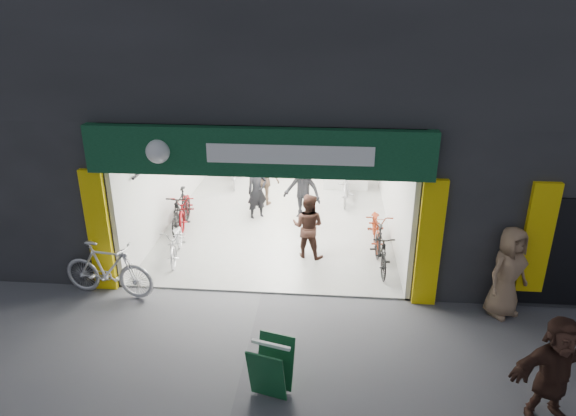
# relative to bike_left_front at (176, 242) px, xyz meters

# --- Properties ---
(ground) EXTENTS (60.00, 60.00, 0.00)m
(ground) POSITION_rel_bike_left_front_xyz_m (2.16, -1.38, -0.42)
(ground) COLOR #56565B
(ground) RESTS_ON ground
(building) EXTENTS (17.00, 10.27, 8.00)m
(building) POSITION_rel_bike_left_front_xyz_m (3.07, 3.61, 3.90)
(building) COLOR #232326
(building) RESTS_ON ground
(bike_left_front) EXTENTS (0.80, 1.66, 0.84)m
(bike_left_front) POSITION_rel_bike_left_front_xyz_m (0.00, 0.00, 0.00)
(bike_left_front) COLOR silver
(bike_left_front) RESTS_ON ground
(bike_left_midfront) EXTENTS (0.55, 1.80, 1.07)m
(bike_left_midfront) POSITION_rel_bike_left_front_xyz_m (-0.34, 1.59, 0.12)
(bike_left_midfront) COLOR black
(bike_left_midfront) RESTS_ON ground
(bike_left_midback) EXTENTS (0.86, 1.83, 0.92)m
(bike_left_midback) POSITION_rel_bike_left_front_xyz_m (-0.34, 1.96, 0.04)
(bike_left_midback) COLOR maroon
(bike_left_midback) RESTS_ON ground
(bike_left_back) EXTENTS (0.91, 1.95, 1.13)m
(bike_left_back) POSITION_rel_bike_left_front_xyz_m (0.36, 5.16, 0.14)
(bike_left_back) COLOR #B9B8BD
(bike_left_back) RESTS_ON ground
(bike_right_front) EXTENTS (0.54, 1.64, 0.97)m
(bike_right_front) POSITION_rel_bike_left_front_xyz_m (4.65, -0.14, 0.07)
(bike_right_front) COLOR black
(bike_right_front) RESTS_ON ground
(bike_right_mid) EXTENTS (0.63, 1.81, 0.95)m
(bike_right_mid) POSITION_rel_bike_left_front_xyz_m (4.66, 1.13, 0.05)
(bike_right_mid) COLOR maroon
(bike_right_mid) RESTS_ON ground
(bike_right_back) EXTENTS (0.65, 1.91, 1.13)m
(bike_right_back) POSITION_rel_bike_left_front_xyz_m (3.96, 3.96, 0.15)
(bike_right_back) COLOR #A9A9AE
(bike_right_back) RESTS_ON ground
(parked_bike) EXTENTS (2.01, 0.82, 1.17)m
(parked_bike) POSITION_rel_bike_left_front_xyz_m (-0.90, -1.68, 0.17)
(parked_bike) COLOR silver
(parked_bike) RESTS_ON ground
(customer_a) EXTENTS (0.69, 0.64, 1.59)m
(customer_a) POSITION_rel_bike_left_front_xyz_m (1.53, 2.49, 0.37)
(customer_a) COLOR black
(customer_a) RESTS_ON ground
(customer_b) EXTENTS (0.88, 0.76, 1.56)m
(customer_b) POSITION_rel_bike_left_front_xyz_m (3.02, 0.33, 0.36)
(customer_b) COLOR #3D231B
(customer_b) RESTS_ON ground
(customer_c) EXTENTS (1.26, 1.01, 1.71)m
(customer_c) POSITION_rel_bike_left_front_xyz_m (2.74, 2.61, 0.43)
(customer_c) COLOR black
(customer_c) RESTS_ON ground
(customer_d) EXTENTS (0.96, 0.56, 1.54)m
(customer_d) POSITION_rel_bike_left_front_xyz_m (1.60, 3.44, 0.35)
(customer_d) COLOR #7F614A
(customer_d) RESTS_ON ground
(pedestrian_near) EXTENTS (1.05, 0.95, 1.80)m
(pedestrian_near) POSITION_rel_bike_left_front_xyz_m (6.85, -1.68, 0.48)
(pedestrian_near) COLOR #8D6D52
(pedestrian_near) RESTS_ON ground
(pedestrian_far) EXTENTS (1.61, 0.82, 1.66)m
(pedestrian_far) POSITION_rel_bike_left_front_xyz_m (6.71, -4.32, 0.41)
(pedestrian_far) COLOR #341F17
(pedestrian_far) RESTS_ON ground
(sandwich_board) EXTENTS (0.71, 0.72, 0.89)m
(sandwich_board) POSITION_rel_bike_left_front_xyz_m (2.71, -4.22, 0.07)
(sandwich_board) COLOR #104323
(sandwich_board) RESTS_ON ground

